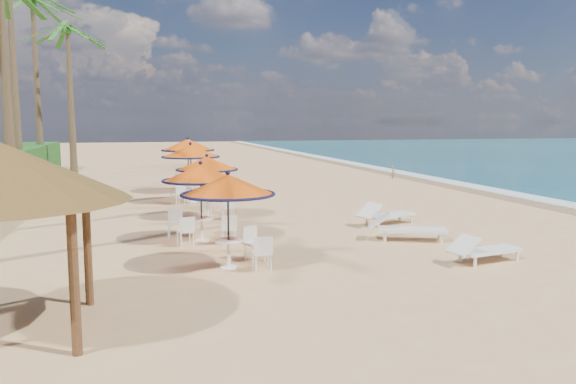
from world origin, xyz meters
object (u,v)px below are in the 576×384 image
(station_1, at_px, (200,183))
(lounger_far, at_px, (385,214))
(station_0, at_px, (231,194))
(station_3, at_px, (190,156))
(lounger_mid, at_px, (405,228))
(lounger_near, at_px, (483,249))
(station_2, at_px, (208,169))
(station_4, at_px, (188,152))

(station_1, bearing_deg, lounger_far, 9.17)
(station_0, bearing_deg, station_1, 96.87)
(station_3, distance_m, lounger_mid, 10.24)
(lounger_mid, bearing_deg, station_3, 143.35)
(station_3, relative_size, lounger_near, 1.26)
(lounger_near, distance_m, lounger_far, 4.96)
(station_1, distance_m, station_3, 7.52)
(lounger_near, xyz_separation_m, lounger_far, (-0.15, 4.95, 0.03))
(station_2, relative_size, lounger_near, 1.12)
(station_0, bearing_deg, station_2, 87.34)
(station_2, distance_m, lounger_near, 9.40)
(lounger_near, bearing_deg, lounger_mid, 91.93)
(station_0, xyz_separation_m, lounger_near, (5.62, -1.05, -1.34))
(lounger_near, relative_size, lounger_mid, 0.88)
(station_1, distance_m, lounger_mid, 5.66)
(station_1, height_order, station_3, station_3)
(station_2, distance_m, station_3, 3.90)
(station_4, bearing_deg, lounger_far, -62.99)
(lounger_near, bearing_deg, station_0, 158.30)
(station_0, height_order, station_4, station_4)
(station_1, height_order, lounger_mid, station_1)
(station_3, bearing_deg, lounger_mid, -60.86)
(station_2, bearing_deg, station_3, 93.53)
(station_0, bearing_deg, lounger_near, -10.61)
(station_4, height_order, lounger_near, station_4)
(lounger_near, distance_m, lounger_mid, 2.74)
(station_0, height_order, station_3, station_3)
(station_0, relative_size, station_2, 1.01)
(station_3, distance_m, lounger_far, 8.63)
(station_3, height_order, lounger_mid, station_3)
(station_2, distance_m, station_4, 7.41)
(station_2, relative_size, station_3, 0.89)
(station_2, distance_m, lounger_far, 5.96)
(station_3, relative_size, lounger_mid, 1.11)
(station_2, xyz_separation_m, lounger_far, (5.16, -2.68, -1.30))
(station_3, bearing_deg, station_2, -86.47)
(station_3, bearing_deg, lounger_near, -64.28)
(station_4, height_order, lounger_mid, station_4)
(station_4, relative_size, lounger_mid, 1.16)
(station_0, xyz_separation_m, station_2, (0.31, 6.59, -0.01))
(station_0, xyz_separation_m, lounger_far, (5.47, 3.90, -1.31))
(lounger_mid, bearing_deg, lounger_far, 102.56)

